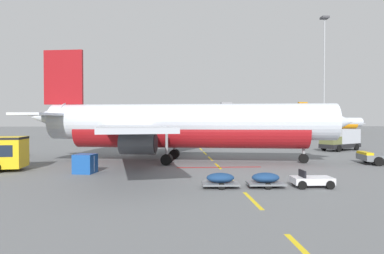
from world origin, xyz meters
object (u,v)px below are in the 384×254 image
baggage_train (266,180)px  apron_light_mast_far (324,65)px  airliner_foreground (184,125)px  uld_cargo_container (85,164)px  airliner_mid_left (330,123)px  ground_power_truck (341,139)px

baggage_train → apron_light_mast_far: (31.88, 58.65, 17.92)m
airliner_foreground → uld_cargo_container: bearing=-140.7°
airliner_mid_left → ground_power_truck: bearing=-115.3°
airliner_foreground → apron_light_mast_far: size_ratio=1.14×
baggage_train → uld_cargo_container: size_ratio=4.61×
airliner_mid_left → apron_light_mast_far: bearing=-118.5°
airliner_mid_left → uld_cargo_container: (-64.87, -87.79, -2.75)m
ground_power_truck → apron_light_mast_far: bearing=68.4°
uld_cargo_container → airliner_foreground: bearing=39.3°
airliner_foreground → baggage_train: 15.00m
airliner_mid_left → ground_power_truck: size_ratio=4.24×
uld_cargo_container → ground_power_truck: bearing=30.4°
ground_power_truck → baggage_train: bearing=-126.2°
ground_power_truck → uld_cargo_container: ground_power_truck is taller
airliner_mid_left → ground_power_truck: airliner_mid_left is taller
airliner_mid_left → baggage_train: (-51.37, -94.53, -3.02)m
uld_cargo_container → apron_light_mast_far: (45.38, 51.91, 17.64)m
airliner_mid_left → uld_cargo_container: 109.19m
airliner_mid_left → baggage_train: 107.63m
airliner_foreground → ground_power_truck: bearing=26.7°
ground_power_truck → apron_light_mast_far: apron_light_mast_far is taller
uld_cargo_container → apron_light_mast_far: apron_light_mast_far is taller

